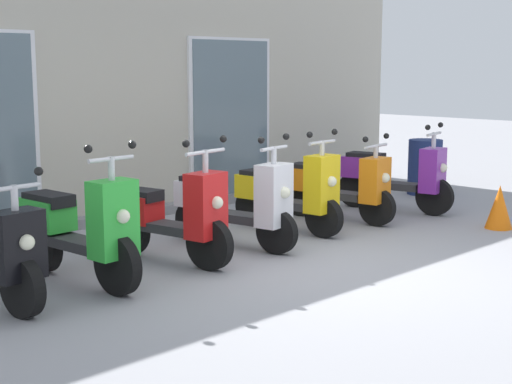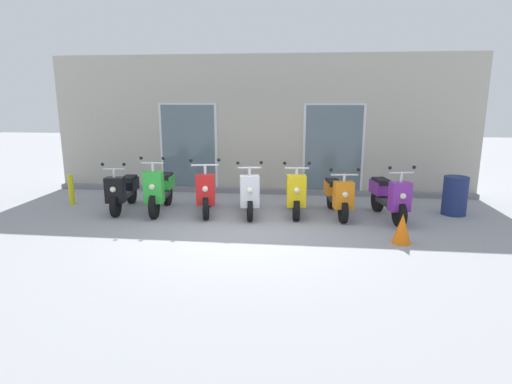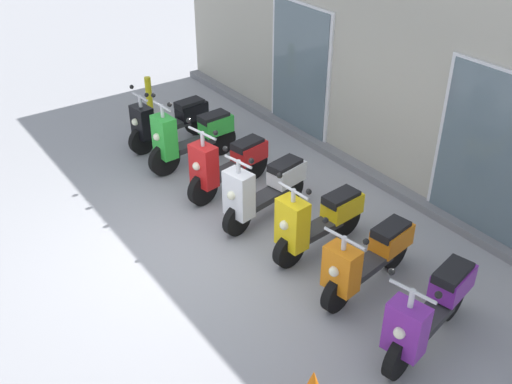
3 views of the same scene
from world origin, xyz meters
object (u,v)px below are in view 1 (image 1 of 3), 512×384
object	(u,v)px
scooter_green	(79,228)
scooter_yellow	(290,193)
scooter_orange	(339,186)
traffic_cone	(499,207)
scooter_purple	(396,176)
scooter_red	(170,216)
scooter_white	(237,203)
trash_bin	(425,167)

from	to	relation	value
scooter_green	scooter_yellow	xyz separation A→B (m)	(2.90, 0.16, -0.04)
scooter_orange	traffic_cone	xyz separation A→B (m)	(0.99, -1.64, -0.18)
scooter_orange	scooter_purple	bearing A→B (deg)	-7.65
scooter_green	traffic_cone	distance (m)	5.02
scooter_red	scooter_orange	xyz separation A→B (m)	(2.78, 0.14, -0.03)
scooter_green	scooter_orange	xyz separation A→B (m)	(3.80, 0.16, -0.06)
scooter_white	trash_bin	world-z (taller)	scooter_white
scooter_purple	trash_bin	distance (m)	1.54
scooter_yellow	scooter_purple	size ratio (longest dim) A/B	0.95
scooter_red	scooter_purple	world-z (taller)	scooter_red
scooter_orange	trash_bin	size ratio (longest dim) A/B	1.88
scooter_yellow	trash_bin	size ratio (longest dim) A/B	1.82
scooter_red	scooter_purple	distance (m)	3.80
scooter_orange	traffic_cone	distance (m)	1.92
scooter_purple	traffic_cone	distance (m)	1.52
scooter_green	traffic_cone	xyz separation A→B (m)	(4.79, -1.48, -0.24)
scooter_green	scooter_white	size ratio (longest dim) A/B	1.06
scooter_yellow	scooter_purple	world-z (taller)	scooter_yellow
scooter_purple	traffic_cone	size ratio (longest dim) A/B	3.05
scooter_yellow	traffic_cone	world-z (taller)	scooter_yellow
scooter_green	trash_bin	size ratio (longest dim) A/B	1.98
scooter_white	traffic_cone	xyz separation A→B (m)	(2.86, -1.50, -0.22)
scooter_purple	scooter_green	bearing A→B (deg)	-179.68
scooter_purple	traffic_cone	xyz separation A→B (m)	(-0.04, -1.50, -0.22)
scooter_orange	scooter_white	bearing A→B (deg)	-175.76
scooter_yellow	traffic_cone	bearing A→B (deg)	-41.04
scooter_green	scooter_purple	xyz separation A→B (m)	(4.83, 0.03, -0.03)
scooter_green	scooter_orange	distance (m)	3.81
scooter_yellow	scooter_purple	distance (m)	1.93
scooter_green	scooter_white	bearing A→B (deg)	0.75
scooter_red	trash_bin	world-z (taller)	scooter_red
scooter_yellow	scooter_orange	world-z (taller)	scooter_yellow
scooter_yellow	scooter_orange	distance (m)	0.90
scooter_orange	traffic_cone	world-z (taller)	scooter_orange
scooter_yellow	scooter_orange	bearing A→B (deg)	0.07
scooter_red	scooter_yellow	distance (m)	1.88
scooter_red	scooter_purple	bearing A→B (deg)	0.01
scooter_yellow	scooter_purple	bearing A→B (deg)	-4.06
scooter_green	trash_bin	bearing A→B (deg)	4.70
scooter_white	traffic_cone	bearing A→B (deg)	-27.70
scooter_red	scooter_orange	size ratio (longest dim) A/B	0.99
scooter_red	scooter_yellow	size ratio (longest dim) A/B	1.02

